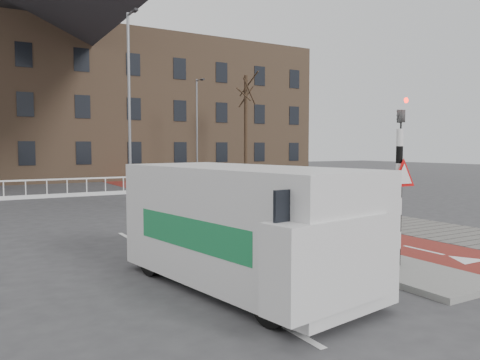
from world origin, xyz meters
TOP-DOWN VIEW (x-y plane):
  - ground at (0.00, 0.00)m, footprint 120.00×120.00m
  - bike_lane at (1.50, 10.00)m, footprint 2.50×60.00m
  - sidewalk at (4.30, 10.00)m, footprint 3.00×60.00m
  - curb_island at (-0.70, 4.00)m, footprint 1.80×16.00m
  - traffic_signal at (-0.60, -2.02)m, footprint 0.80×0.80m
  - bollard at (-0.98, 0.50)m, footprint 0.12×0.12m
  - cyclist_near at (0.55, 2.64)m, footprint 1.30×1.97m
  - cyclist_far at (2.45, 6.05)m, footprint 0.98×1.84m
  - van at (-4.05, -1.37)m, footprint 2.93×5.53m
  - railing at (-5.00, 17.00)m, footprint 28.00×0.10m
  - townhouse_row at (-3.00, 32.00)m, footprint 46.00×10.00m
  - tree_right at (10.00, 22.10)m, footprint 0.27×0.27m
  - streetlight_near at (-2.41, 11.02)m, footprint 0.12×0.12m
  - streetlight_right at (6.07, 22.50)m, footprint 0.12×0.12m

SIDE VIEW (x-z plane):
  - ground at x=0.00m, z-range 0.00..0.00m
  - bike_lane at x=1.50m, z-range 0.00..0.01m
  - sidewalk at x=4.30m, z-range 0.00..0.01m
  - curb_island at x=-0.70m, z-range 0.00..0.12m
  - railing at x=-5.00m, z-range -0.19..0.80m
  - bollard at x=-0.98m, z-range 0.12..0.96m
  - cyclist_near at x=0.55m, z-range -0.31..1.64m
  - cyclist_far at x=2.45m, z-range -0.15..1.75m
  - van at x=-4.05m, z-range 0.06..2.32m
  - traffic_signal at x=-0.60m, z-range 0.15..3.83m
  - streetlight_right at x=6.07m, z-range 0.00..7.56m
  - tree_right at x=10.00m, z-range 0.00..8.08m
  - streetlight_near at x=-2.41m, z-range 0.00..8.29m
  - townhouse_row at x=-3.00m, z-range -0.14..15.76m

